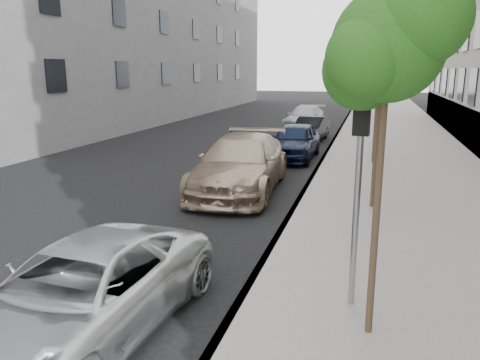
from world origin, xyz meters
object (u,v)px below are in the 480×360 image
at_px(suv, 241,164).
at_px(sedan_rear, 305,118).
at_px(sedan_black, 310,129).
at_px(signal_pole, 358,181).
at_px(sedan_blue, 294,141).
at_px(tree_mid, 381,75).
at_px(tree_near, 391,45).
at_px(tree_far, 380,61).
at_px(minivan, 82,293).

distance_m(suv, sedan_rear, 16.37).
bearing_deg(sedan_black, signal_pole, -74.74).
bearing_deg(sedan_rear, sedan_blue, -80.12).
xyz_separation_m(signal_pole, sedan_blue, (-3.02, 12.85, -1.39)).
bearing_deg(signal_pole, tree_mid, 92.45).
bearing_deg(sedan_rear, tree_near, -75.44).
xyz_separation_m(signal_pole, sedan_black, (-3.02, 18.20, -1.51)).
bearing_deg(tree_mid, signal_pole, -93.07).
bearing_deg(suv, sedan_blue, 79.79).
xyz_separation_m(tree_mid, sedan_rear, (-4.34, 17.57, -2.91)).
height_order(tree_mid, sedan_black, tree_mid).
distance_m(tree_mid, sedan_black, 13.25).
height_order(tree_near, tree_mid, tree_near).
bearing_deg(tree_mid, tree_far, 90.00).
bearing_deg(sedan_blue, tree_near, -75.03).
distance_m(tree_near, tree_mid, 6.51).
bearing_deg(tree_mid, sedan_black, 104.94).
distance_m(tree_mid, sedan_blue, 8.37).
xyz_separation_m(tree_mid, sedan_black, (-3.33, 12.47, -2.99)).
xyz_separation_m(tree_near, tree_mid, (0.00, 6.50, -0.43)).
xyz_separation_m(tree_mid, signal_pole, (-0.31, -5.72, -1.48)).
bearing_deg(tree_mid, suv, 163.54).
relative_size(signal_pole, sedan_rear, 0.64).
distance_m(suv, sedan_blue, 5.97).
xyz_separation_m(minivan, sedan_blue, (0.66, 14.64, 0.09)).
distance_m(tree_mid, signal_pole, 5.92).
bearing_deg(tree_far, tree_near, -90.00).
bearing_deg(minivan, sedan_rear, 94.72).
distance_m(signal_pole, suv, 7.99).
xyz_separation_m(minivan, suv, (-0.09, 8.72, 0.19)).
bearing_deg(suv, tree_far, 49.42).
height_order(minivan, suv, suv).
height_order(tree_far, sedan_black, tree_far).
xyz_separation_m(tree_mid, tree_far, (-0.00, 6.50, 0.44)).
relative_size(tree_near, minivan, 0.98).
height_order(tree_mid, sedan_rear, tree_mid).
relative_size(tree_far, sedan_blue, 1.04).
bearing_deg(minivan, signal_pole, 29.85).
bearing_deg(signal_pole, sedan_black, 104.94).
relative_size(suv, sedan_rear, 1.19).
bearing_deg(sedan_blue, sedan_black, 91.25).
relative_size(tree_far, signal_pole, 1.46).
bearing_deg(signal_pole, sedan_blue, 108.74).
bearing_deg(tree_near, sedan_black, 99.95).
bearing_deg(tree_mid, sedan_blue, 115.02).
bearing_deg(signal_pole, sedan_rear, 105.34).
height_order(tree_far, suv, tree_far).
relative_size(suv, sedan_black, 1.53).
bearing_deg(suv, tree_mid, -19.43).
bearing_deg(sedan_blue, suv, -95.99).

